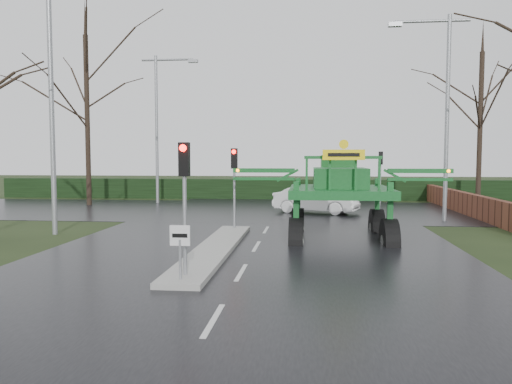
# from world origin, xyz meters

# --- Properties ---
(ground) EXTENTS (140.00, 140.00, 0.00)m
(ground) POSITION_xyz_m (0.00, 0.00, 0.00)
(ground) COLOR black
(ground) RESTS_ON ground
(road_main) EXTENTS (14.00, 80.00, 0.02)m
(road_main) POSITION_xyz_m (0.00, 10.00, 0.00)
(road_main) COLOR black
(road_main) RESTS_ON ground
(road_cross) EXTENTS (80.00, 12.00, 0.02)m
(road_cross) POSITION_xyz_m (0.00, 16.00, 0.01)
(road_cross) COLOR black
(road_cross) RESTS_ON ground
(median_island) EXTENTS (1.20, 10.00, 0.16)m
(median_island) POSITION_xyz_m (-1.30, 3.00, 0.09)
(median_island) COLOR gray
(median_island) RESTS_ON ground
(hedge_row) EXTENTS (44.00, 0.90, 1.50)m
(hedge_row) POSITION_xyz_m (0.00, 24.00, 0.75)
(hedge_row) COLOR black
(hedge_row) RESTS_ON ground
(brick_wall) EXTENTS (0.40, 20.00, 1.20)m
(brick_wall) POSITION_xyz_m (10.50, 16.00, 0.60)
(brick_wall) COLOR #592D1E
(brick_wall) RESTS_ON ground
(keep_left_sign) EXTENTS (0.50, 0.07, 1.35)m
(keep_left_sign) POSITION_xyz_m (-1.30, -1.50, 1.06)
(keep_left_sign) COLOR gray
(keep_left_sign) RESTS_ON ground
(traffic_signal_near) EXTENTS (0.26, 0.33, 3.52)m
(traffic_signal_near) POSITION_xyz_m (-1.30, -1.01, 2.59)
(traffic_signal_near) COLOR gray
(traffic_signal_near) RESTS_ON ground
(traffic_signal_mid) EXTENTS (0.26, 0.33, 3.52)m
(traffic_signal_mid) POSITION_xyz_m (-1.30, 7.49, 2.59)
(traffic_signal_mid) COLOR gray
(traffic_signal_mid) RESTS_ON ground
(traffic_signal_far) EXTENTS (0.26, 0.33, 3.52)m
(traffic_signal_far) POSITION_xyz_m (6.50, 20.01, 2.59)
(traffic_signal_far) COLOR gray
(traffic_signal_far) RESTS_ON ground
(street_light_left_near) EXTENTS (3.85, 0.30, 10.00)m
(street_light_left_near) POSITION_xyz_m (-8.19, 6.00, 5.99)
(street_light_left_near) COLOR gray
(street_light_left_near) RESTS_ON ground
(street_light_right) EXTENTS (3.85, 0.30, 10.00)m
(street_light_right) POSITION_xyz_m (8.19, 12.00, 5.99)
(street_light_right) COLOR gray
(street_light_right) RESTS_ON ground
(street_light_left_far) EXTENTS (3.85, 0.30, 10.00)m
(street_light_left_far) POSITION_xyz_m (-8.19, 20.00, 5.99)
(street_light_left_far) COLOR gray
(street_light_left_far) RESTS_ON ground
(tree_left_far) EXTENTS (7.70, 7.70, 13.26)m
(tree_left_far) POSITION_xyz_m (-12.50, 18.00, 7.15)
(tree_left_far) COLOR black
(tree_left_far) RESTS_ON ground
(tree_right_far) EXTENTS (7.00, 7.00, 12.05)m
(tree_right_far) POSITION_xyz_m (13.00, 21.00, 6.50)
(tree_right_far) COLOR black
(tree_right_far) RESTS_ON ground
(crop_sprayer) EXTENTS (8.45, 5.26, 4.72)m
(crop_sprayer) POSITION_xyz_m (1.37, 5.28, 2.23)
(crop_sprayer) COLOR black
(crop_sprayer) RESTS_ON ground
(white_sedan) EXTENTS (4.98, 3.09, 1.55)m
(white_sedan) POSITION_xyz_m (2.24, 14.84, 0.00)
(white_sedan) COLOR white
(white_sedan) RESTS_ON ground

